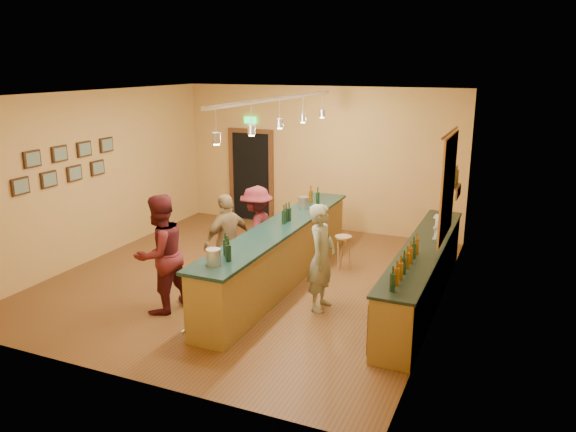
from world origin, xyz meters
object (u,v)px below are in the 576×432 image
at_px(tasting_bar, 280,250).
at_px(customer_b, 228,241).
at_px(bartender, 322,257).
at_px(customer_a, 160,254).
at_px(back_counter, 423,273).
at_px(bar_stool, 343,244).
at_px(customer_c, 257,231).

xyz_separation_m(tasting_bar, customer_b, (-0.76, -0.45, 0.20)).
bearing_deg(bartender, customer_a, 115.96).
relative_size(tasting_bar, bartender, 3.07).
height_order(tasting_bar, customer_b, customer_b).
height_order(back_counter, bar_stool, back_counter).
bearing_deg(customer_b, customer_a, 3.15).
height_order(back_counter, customer_c, customer_c).
height_order(customer_c, bar_stool, customer_c).
xyz_separation_m(customer_a, bar_stool, (1.98, 2.81, -0.43)).
height_order(tasting_bar, customer_c, customer_c).
xyz_separation_m(back_counter, tasting_bar, (-2.38, -0.18, 0.12)).
height_order(back_counter, bartender, bartender).
relative_size(tasting_bar, bar_stool, 8.08).
bearing_deg(bar_stool, customer_a, -125.23).
xyz_separation_m(bartender, customer_c, (-1.54, 0.89, -0.02)).
relative_size(tasting_bar, customer_a, 2.80).
xyz_separation_m(customer_a, customer_c, (0.67, 1.92, -0.10)).
xyz_separation_m(customer_a, customer_b, (0.46, 1.25, -0.11)).
relative_size(back_counter, tasting_bar, 0.89).
bearing_deg(back_counter, tasting_bar, -175.64).
bearing_deg(customer_a, back_counter, 132.49).
bearing_deg(customer_a, bar_stool, 159.64).
relative_size(bartender, customer_b, 1.03).
distance_m(tasting_bar, bartender, 1.21).
bearing_deg(customer_a, bartender, 129.93).
relative_size(customer_b, bar_stool, 2.55).
distance_m(customer_b, bar_stool, 2.21).
bearing_deg(tasting_bar, customer_b, -149.34).
bearing_deg(customer_b, bartender, 106.10).
xyz_separation_m(tasting_bar, bartender, (0.99, -0.67, 0.22)).
height_order(tasting_bar, customer_a, customer_a).
xyz_separation_m(tasting_bar, customer_a, (-1.21, -1.70, 0.31)).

